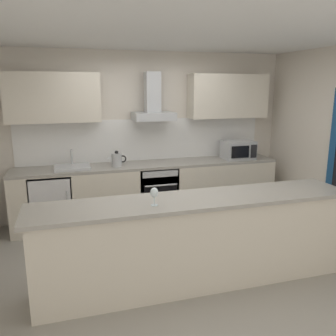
{
  "coord_description": "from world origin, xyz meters",
  "views": [
    {
      "loc": [
        -1.25,
        -3.76,
        2.06
      ],
      "look_at": [
        -0.0,
        0.44,
        1.05
      ],
      "focal_mm": 37.73,
      "sensor_mm": 36.0,
      "label": 1
    }
  ],
  "objects_px": {
    "oven": "(156,191)",
    "kettle": "(117,160)",
    "refrigerator": "(51,202)",
    "wine_glass": "(154,193)",
    "sink": "(72,167)",
    "range_hood": "(153,105)",
    "microwave": "(238,150)"
  },
  "relations": [
    {
      "from": "microwave",
      "to": "sink",
      "type": "distance_m",
      "value": 2.64
    },
    {
      "from": "sink",
      "to": "kettle",
      "type": "bearing_deg",
      "value": -3.98
    },
    {
      "from": "range_hood",
      "to": "microwave",
      "type": "bearing_deg",
      "value": -6.43
    },
    {
      "from": "refrigerator",
      "to": "sink",
      "type": "bearing_deg",
      "value": 2.42
    },
    {
      "from": "refrigerator",
      "to": "wine_glass",
      "type": "xyz_separation_m",
      "value": [
        1.02,
        -2.06,
        0.65
      ]
    },
    {
      "from": "oven",
      "to": "sink",
      "type": "height_order",
      "value": "sink"
    },
    {
      "from": "sink",
      "to": "kettle",
      "type": "height_order",
      "value": "sink"
    },
    {
      "from": "range_hood",
      "to": "wine_glass",
      "type": "height_order",
      "value": "range_hood"
    },
    {
      "from": "refrigerator",
      "to": "wine_glass",
      "type": "bearing_deg",
      "value": -63.67
    },
    {
      "from": "oven",
      "to": "kettle",
      "type": "height_order",
      "value": "kettle"
    },
    {
      "from": "wine_glass",
      "to": "kettle",
      "type": "bearing_deg",
      "value": 91.52
    },
    {
      "from": "oven",
      "to": "kettle",
      "type": "bearing_deg",
      "value": -176.79
    },
    {
      "from": "kettle",
      "to": "range_hood",
      "type": "distance_m",
      "value": 1.0
    },
    {
      "from": "refrigerator",
      "to": "wine_glass",
      "type": "height_order",
      "value": "wine_glass"
    },
    {
      "from": "microwave",
      "to": "range_hood",
      "type": "distance_m",
      "value": 1.59
    },
    {
      "from": "oven",
      "to": "microwave",
      "type": "distance_m",
      "value": 1.52
    },
    {
      "from": "refrigerator",
      "to": "sink",
      "type": "xyz_separation_m",
      "value": [
        0.32,
        0.01,
        0.5
      ]
    },
    {
      "from": "sink",
      "to": "range_hood",
      "type": "distance_m",
      "value": 1.52
    },
    {
      "from": "microwave",
      "to": "sink",
      "type": "xyz_separation_m",
      "value": [
        -2.64,
        0.04,
        -0.12
      ]
    },
    {
      "from": "oven",
      "to": "kettle",
      "type": "relative_size",
      "value": 2.77
    },
    {
      "from": "refrigerator",
      "to": "sink",
      "type": "distance_m",
      "value": 0.6
    },
    {
      "from": "refrigerator",
      "to": "range_hood",
      "type": "relative_size",
      "value": 1.18
    },
    {
      "from": "microwave",
      "to": "wine_glass",
      "type": "height_order",
      "value": "microwave"
    },
    {
      "from": "microwave",
      "to": "wine_glass",
      "type": "bearing_deg",
      "value": -133.66
    },
    {
      "from": "microwave",
      "to": "wine_glass",
      "type": "distance_m",
      "value": 2.82
    },
    {
      "from": "kettle",
      "to": "wine_glass",
      "type": "height_order",
      "value": "kettle"
    },
    {
      "from": "sink",
      "to": "wine_glass",
      "type": "distance_m",
      "value": 2.19
    },
    {
      "from": "kettle",
      "to": "refrigerator",
      "type": "bearing_deg",
      "value": 178.16
    },
    {
      "from": "refrigerator",
      "to": "wine_glass",
      "type": "distance_m",
      "value": 2.39
    },
    {
      "from": "sink",
      "to": "oven",
      "type": "bearing_deg",
      "value": -0.51
    },
    {
      "from": "microwave",
      "to": "kettle",
      "type": "xyz_separation_m",
      "value": [
        -2.0,
        -0.01,
        -0.04
      ]
    },
    {
      "from": "refrigerator",
      "to": "range_hood",
      "type": "xyz_separation_m",
      "value": [
        1.57,
        0.13,
        1.36
      ]
    }
  ]
}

